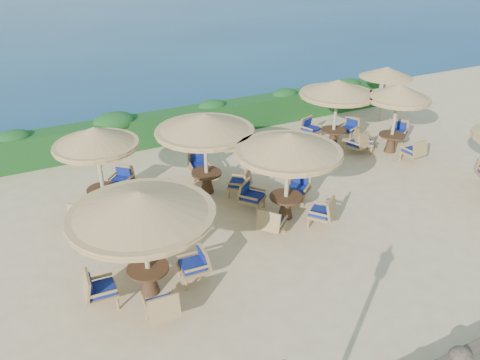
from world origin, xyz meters
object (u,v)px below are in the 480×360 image
cafe_set_5 (337,101)px  cafe_set_6 (397,107)px  cafe_set_3 (97,151)px  cafe_set_4 (205,135)px  cafe_set_0 (143,222)px  extra_parasol (387,72)px  cafe_set_1 (288,159)px

cafe_set_5 → cafe_set_6: size_ratio=1.04×
cafe_set_3 → cafe_set_4: (3.16, -0.39, 0.04)m
cafe_set_5 → cafe_set_6: 2.17m
cafe_set_0 → cafe_set_5: same height
cafe_set_4 → cafe_set_0: bearing=-128.9°
cafe_set_0 → cafe_set_3: (-0.09, 4.20, 0.01)m
cafe_set_6 → cafe_set_5: bearing=139.6°
extra_parasol → cafe_set_3: size_ratio=0.91×
cafe_set_4 → cafe_set_5: 5.97m
cafe_set_1 → cafe_set_4: same height
extra_parasol → cafe_set_6: 3.51m
cafe_set_0 → cafe_set_6: bearing=18.7°
cafe_set_0 → cafe_set_3: same height
cafe_set_4 → extra_parasol: bearing=15.3°
cafe_set_4 → cafe_set_5: size_ratio=1.06×
extra_parasol → cafe_set_1: bearing=-148.1°
extra_parasol → cafe_set_0: (-12.62, -6.42, -0.25)m
extra_parasol → cafe_set_1: cafe_set_1 is taller
cafe_set_0 → cafe_set_4: 4.90m
cafe_set_1 → cafe_set_4: bearing=120.5°
cafe_set_6 → cafe_set_4: bearing=178.2°
cafe_set_0 → cafe_set_1: 4.72m
cafe_set_1 → cafe_set_6: (6.07, 2.21, -0.09)m
cafe_set_3 → cafe_set_5: size_ratio=0.92×
extra_parasol → cafe_set_6: bearing=-125.7°
cafe_set_1 → cafe_set_3: size_ratio=1.14×
cafe_set_1 → cafe_set_5: (4.41, 3.62, -0.04)m
cafe_set_3 → cafe_set_4: size_ratio=0.87×
cafe_set_3 → cafe_set_1: bearing=-31.6°
cafe_set_0 → cafe_set_5: size_ratio=1.12×
cafe_set_1 → cafe_set_4: size_ratio=0.98×
extra_parasol → cafe_set_5: size_ratio=0.84×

